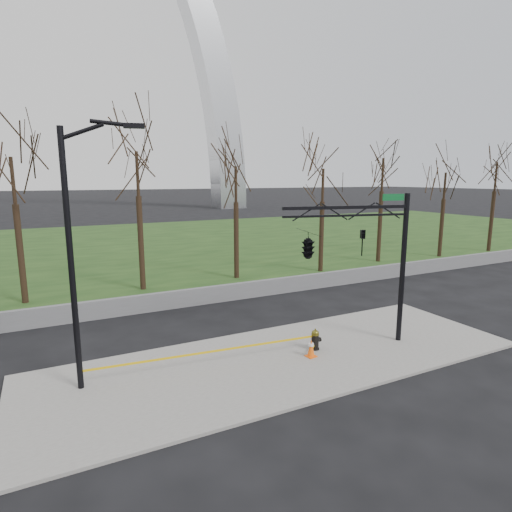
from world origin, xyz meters
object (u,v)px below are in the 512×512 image
street_light (78,242)px  traffic_signal_mast (327,244)px  traffic_cone (311,348)px  fire_hydrant (315,340)px

street_light → traffic_signal_mast: (8.45, -0.81, -0.55)m
street_light → traffic_signal_mast: street_light is taller
traffic_cone → street_light: (-7.52, 1.28, 4.26)m
traffic_signal_mast → fire_hydrant: bearing=-171.8°
fire_hydrant → traffic_cone: size_ratio=1.24×
traffic_cone → fire_hydrant: bearing=43.1°
traffic_signal_mast → street_light: bearing=-173.0°
traffic_cone → street_light: bearing=170.4°
street_light → traffic_cone: bearing=3.6°
fire_hydrant → traffic_signal_mast: bearing=-12.3°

